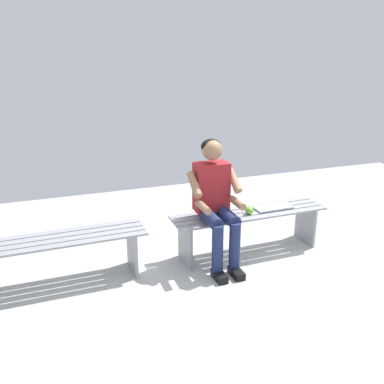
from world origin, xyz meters
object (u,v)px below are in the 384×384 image
(bench_near, at_px, (249,222))
(apple, at_px, (249,210))
(book_open, at_px, (274,208))
(person_seated, at_px, (216,198))
(bench_far, at_px, (54,250))

(bench_near, distance_m, apple, 0.17)
(bench_near, relative_size, book_open, 4.09)
(bench_near, xyz_separation_m, person_seated, (0.43, 0.10, 0.35))
(bench_near, relative_size, bench_far, 1.00)
(apple, height_order, book_open, apple)
(bench_far, bearing_deg, bench_near, -180.00)
(bench_far, distance_m, book_open, 2.28)
(bench_far, height_order, apple, apple)
(apple, bearing_deg, bench_far, -1.85)
(bench_far, relative_size, person_seated, 1.34)
(bench_near, height_order, book_open, book_open)
(apple, bearing_deg, book_open, -170.98)
(bench_far, bearing_deg, apple, 178.15)
(bench_far, distance_m, person_seated, 1.61)
(person_seated, distance_m, book_open, 0.75)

